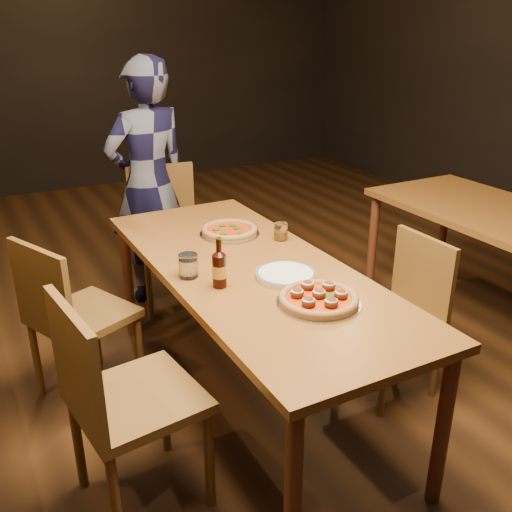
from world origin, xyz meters
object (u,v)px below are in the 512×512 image
chair_main_nw (137,397)px  chair_main_e (391,316)px  amber_glass (281,232)px  diner (149,183)px  chair_main_sw (83,314)px  pizza_meatball (319,298)px  water_glass (188,266)px  pizza_margherita (229,231)px  chair_end (170,237)px  plate_stack (286,275)px  beer_bottle (219,270)px  table_main (251,280)px

chair_main_nw → chair_main_e: bearing=-92.0°
amber_glass → diner: diner is taller
chair_main_sw → pizza_meatball: 1.24m
chair_main_e → water_glass: chair_main_e is taller
chair_main_sw → pizza_margherita: size_ratio=2.87×
diner → pizza_meatball: bearing=81.7°
chair_end → water_glass: chair_end is taller
plate_stack → water_glass: size_ratio=2.47×
chair_main_nw → beer_bottle: (0.46, 0.23, 0.34)m
pizza_meatball → beer_bottle: beer_bottle is taller
table_main → water_glass: 0.33m
pizza_margherita → chair_end: bearing=94.4°
chair_main_sw → beer_bottle: beer_bottle is taller
chair_main_sw → chair_end: chair_end is taller
chair_main_e → chair_main_sw: bearing=-117.5°
pizza_meatball → amber_glass: 0.74m
table_main → chair_end: bearing=88.2°
water_glass → diner: diner is taller
water_glass → table_main: bearing=-5.4°
pizza_margherita → plate_stack: bearing=-92.0°
beer_bottle → water_glass: size_ratio=2.05×
chair_main_sw → amber_glass: 1.08m
chair_main_sw → water_glass: chair_main_sw is taller
table_main → beer_bottle: bearing=-149.5°
water_glass → diner: size_ratio=0.07×
chair_main_sw → beer_bottle: (0.48, -0.59, 0.37)m
plate_stack → amber_glass: bearing=62.0°
chair_main_sw → water_glass: (0.40, -0.43, 0.34)m
pizza_meatball → water_glass: 0.61m
chair_main_nw → chair_main_e: size_ratio=1.13×
water_glass → amber_glass: size_ratio=1.22×
chair_main_sw → pizza_meatball: chair_main_sw is taller
water_glass → pizza_margherita: bearing=45.4°
chair_main_nw → beer_bottle: bearing=-70.4°
beer_bottle → diner: bearing=82.7°
chair_main_sw → diner: diner is taller
chair_end → water_glass: size_ratio=8.97×
pizza_meatball → amber_glass: bearing=71.4°
chair_main_sw → pizza_margherita: 0.86m
chair_main_sw → amber_glass: chair_main_sw is taller
water_glass → amber_glass: bearing=18.9°
chair_main_nw → chair_end: bearing=-31.3°
chair_main_sw → chair_main_e: 1.55m
pizza_margherita → plate_stack: (-0.02, -0.62, -0.01)m
pizza_meatball → chair_end: bearing=90.9°
water_glass → chair_end: bearing=74.2°
water_glass → pizza_meatball: bearing=-53.4°
amber_glass → chair_main_nw: bearing=-148.9°
chair_main_nw → water_glass: 0.63m
table_main → plate_stack: size_ratio=7.53×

